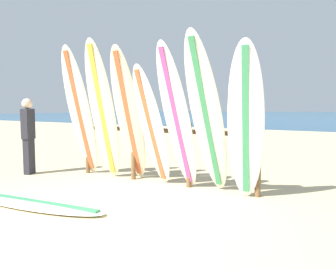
% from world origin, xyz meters
% --- Properties ---
extents(ground_plane, '(120.00, 120.00, 0.00)m').
position_xyz_m(ground_plane, '(0.00, 0.00, 0.00)').
color(ground_plane, '#D3BC8C').
extents(surfboard_rack, '(3.68, 0.09, 1.12)m').
position_xyz_m(surfboard_rack, '(-0.27, 2.93, 0.72)').
color(surfboard_rack, brown).
rests_on(surfboard_rack, ground).
extents(surfboard_leaning_far_left, '(0.63, 0.91, 2.55)m').
position_xyz_m(surfboard_leaning_far_left, '(-1.94, 2.63, 1.27)').
color(surfboard_leaning_far_left, silver).
rests_on(surfboard_leaning_far_left, ground).
extents(surfboard_leaning_left, '(0.60, 0.83, 2.60)m').
position_xyz_m(surfboard_leaning_left, '(-1.31, 2.59, 1.30)').
color(surfboard_leaning_left, beige).
rests_on(surfboard_leaning_left, ground).
extents(surfboard_leaning_center_left, '(0.64, 1.05, 2.44)m').
position_xyz_m(surfboard_leaning_center_left, '(-0.76, 2.67, 1.22)').
color(surfboard_leaning_center_left, beige).
rests_on(surfboard_leaning_center_left, ground).
extents(surfboard_leaning_center, '(0.66, 0.87, 2.10)m').
position_xyz_m(surfboard_leaning_center, '(-0.26, 2.66, 1.05)').
color(surfboard_leaning_center, white).
rests_on(surfboard_leaning_center, ground).
extents(surfboard_leaning_center_right, '(0.55, 1.02, 2.38)m').
position_xyz_m(surfboard_leaning_center_right, '(0.31, 2.54, 1.19)').
color(surfboard_leaning_center_right, white).
rests_on(surfboard_leaning_center_right, ground).
extents(surfboard_leaning_right, '(0.50, 1.24, 2.45)m').
position_xyz_m(surfboard_leaning_right, '(0.85, 2.49, 1.23)').
color(surfboard_leaning_right, white).
rests_on(surfboard_leaning_right, ground).
extents(surfboard_leaning_far_right, '(0.64, 0.71, 2.33)m').
position_xyz_m(surfboard_leaning_far_right, '(1.42, 2.59, 1.16)').
color(surfboard_leaning_far_right, white).
rests_on(surfboard_leaning_far_right, ground).
extents(surfboard_lying_on_sand, '(2.44, 0.82, 0.08)m').
position_xyz_m(surfboard_lying_on_sand, '(-1.08, 0.88, 0.04)').
color(surfboard_lying_on_sand, white).
rests_on(surfboard_lying_on_sand, ground).
extents(beachgoer_standing, '(0.22, 0.29, 1.56)m').
position_xyz_m(beachgoer_standing, '(-3.02, 2.23, 0.86)').
color(beachgoer_standing, '#26262D').
rests_on(beachgoer_standing, ground).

